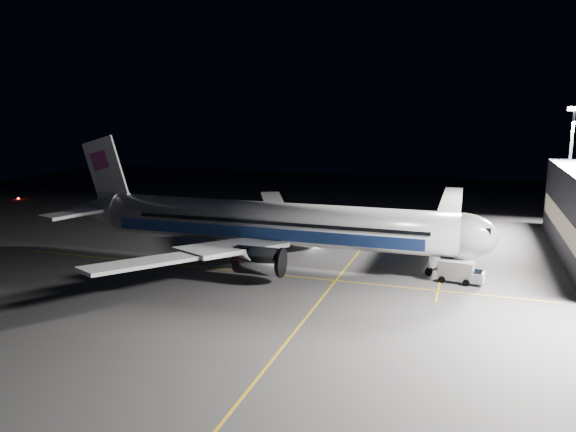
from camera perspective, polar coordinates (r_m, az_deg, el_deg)
The scene contains 12 objects.
ground at distance 76.67m, azimuth -1.40°, elevation -4.58°, with size 200.00×200.00×0.00m, color #4C4C4F.
guide_line_main at distance 74.04m, azimuth 5.94°, elevation -5.21°, with size 0.25×80.00×0.01m, color gold.
guide_line_cross at distance 71.27m, azimuth -3.02°, elevation -5.82°, with size 70.00×0.25×0.01m, color gold.
guide_line_side at distance 82.22m, azimuth 15.67°, elevation -3.91°, with size 0.25×40.00×0.01m, color gold.
airliner at distance 75.79m, azimuth -2.18°, elevation -0.75°, with size 61.48×54.22×16.64m.
jet_bridge at distance 89.09m, azimuth 16.08°, elevation 0.23°, with size 3.60×34.40×6.30m.
floodlight_mast_north at distance 102.96m, azimuth 26.74°, elevation 5.28°, with size 2.40×0.68×20.70m.
service_truck at distance 70.15m, azimuth 17.10°, elevation -5.38°, with size 5.45×2.88×2.66m.
baggage_tug at distance 85.67m, azimuth 2.56°, elevation -2.43°, with size 2.54×2.34×1.49m.
safety_cone_a at distance 85.92m, azimuth 3.92°, elevation -2.65°, with size 0.44×0.44×0.66m, color #FD4F0A.
safety_cone_b at distance 80.70m, azimuth -1.44°, elevation -3.55°, with size 0.42×0.42×0.63m, color #FD4F0A.
safety_cone_c at distance 82.73m, azimuth -1.72°, elevation -3.21°, with size 0.37×0.37×0.55m, color #FD4F0A.
Camera 1 is at (24.82, -69.50, 20.78)m, focal length 35.00 mm.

